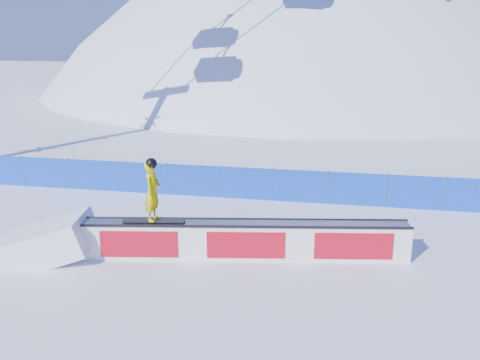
# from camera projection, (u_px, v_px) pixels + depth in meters

# --- Properties ---
(ground) EXTENTS (160.00, 160.00, 0.00)m
(ground) POSITION_uv_depth(u_px,v_px,m) (218.00, 246.00, 15.55)
(ground) COLOR white
(ground) RESTS_ON ground
(snow_hill) EXTENTS (64.00, 64.00, 64.00)m
(snow_hill) POSITION_uv_depth(u_px,v_px,m) (304.00, 250.00, 60.17)
(snow_hill) COLOR silver
(snow_hill) RESTS_ON ground
(safety_fence) EXTENTS (22.05, 0.05, 1.30)m
(safety_fence) POSITION_uv_depth(u_px,v_px,m) (245.00, 183.00, 19.64)
(safety_fence) COLOR #103EBF
(safety_fence) RESTS_ON ground
(rail_box) EXTENTS (8.85, 2.08, 1.06)m
(rail_box) POSITION_uv_depth(u_px,v_px,m) (246.00, 240.00, 14.59)
(rail_box) COLOR white
(rail_box) RESTS_ON ground
(snow_ramp) EXTENTS (2.94, 2.11, 1.69)m
(snow_ramp) POSITION_uv_depth(u_px,v_px,m) (47.00, 256.00, 14.86)
(snow_ramp) COLOR white
(snow_ramp) RESTS_ON ground
(snowboarder) EXTENTS (1.71, 0.62, 1.76)m
(snowboarder) POSITION_uv_depth(u_px,v_px,m) (153.00, 191.00, 14.26)
(snowboarder) COLOR black
(snowboarder) RESTS_ON rail_box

